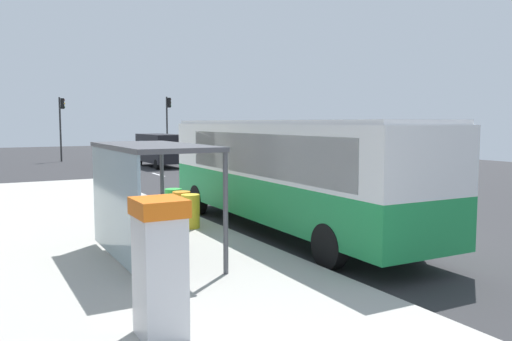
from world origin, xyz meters
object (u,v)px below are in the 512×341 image
object	(u,v)px
recycling_bin_orange	(182,208)
ticket_machine	(160,266)
bus	(285,168)
sedan_near	(132,150)
recycling_bin_yellow	(190,211)
traffic_light_far_side	(61,119)
traffic_light_near_side	(168,118)
recycling_bin_green	(173,204)
bus_shelter	(138,172)
white_van	(160,148)

from	to	relation	value
recycling_bin_orange	ticket_machine	bearing A→B (deg)	-112.84
bus	sedan_near	world-z (taller)	bus
recycling_bin_yellow	traffic_light_far_side	size ratio (longest dim) A/B	0.19
bus	sedan_near	bearing A→B (deg)	82.48
recycling_bin_yellow	traffic_light_near_side	distance (m)	31.09
sedan_near	recycling_bin_yellow	distance (m)	30.11
recycling_bin_green	traffic_light_near_side	size ratio (longest dim) A/B	0.18
recycling_bin_yellow	bus_shelter	distance (m)	3.70
ticket_machine	recycling_bin_yellow	bearing A→B (deg)	65.06
white_van	traffic_light_far_side	distance (m)	10.15
recycling_bin_green	recycling_bin_yellow	bearing A→B (deg)	-90.00
recycling_bin_green	traffic_light_far_side	xyz separation A→B (m)	(1.10, 28.80, 2.74)
recycling_bin_green	bus_shelter	bearing A→B (deg)	-119.02
traffic_light_near_side	white_van	bearing A→B (deg)	-113.44
recycling_bin_orange	recycling_bin_green	distance (m)	0.70
white_van	sedan_near	xyz separation A→B (m)	(0.10, 7.61, -0.55)
sedan_near	ticket_machine	xyz separation A→B (m)	(-9.64, -36.14, 0.38)
ticket_machine	sedan_near	bearing A→B (deg)	75.07
traffic_light_far_side	recycling_bin_green	bearing A→B (deg)	-92.18
bus	traffic_light_far_side	distance (m)	31.28
recycling_bin_orange	traffic_light_near_side	distance (m)	30.43
bus	recycling_bin_orange	bearing A→B (deg)	145.43
recycling_bin_green	white_van	bearing A→B (deg)	72.58
bus	recycling_bin_green	bearing A→B (deg)	135.86
bus_shelter	traffic_light_near_side	bearing A→B (deg)	69.58
recycling_bin_green	traffic_light_far_side	bearing A→B (deg)	87.82
traffic_light_far_side	sedan_near	bearing A→B (deg)	-8.37
ticket_machine	recycling_bin_green	world-z (taller)	ticket_machine
traffic_light_near_side	bus_shelter	bearing A→B (deg)	-110.42
bus	recycling_bin_orange	distance (m)	3.25
sedan_near	traffic_light_far_side	size ratio (longest dim) A/B	0.88
sedan_near	recycling_bin_yellow	xyz separation A→B (m)	(-6.50, -29.40, -0.14)
recycling_bin_green	bus_shelter	size ratio (longest dim) A/B	0.24
bus	recycling_bin_yellow	bearing A→B (deg)	157.81
bus	traffic_light_near_side	distance (m)	31.30
ticket_machine	traffic_light_far_side	xyz separation A→B (m)	(4.23, 36.94, 2.23)
recycling_bin_yellow	recycling_bin_green	size ratio (longest dim) A/B	1.00
traffic_light_far_side	bus	bearing A→B (deg)	-87.45
bus	bus_shelter	world-z (taller)	bus
bus_shelter	traffic_light_far_side	bearing A→B (deg)	84.23
ticket_machine	recycling_bin_orange	size ratio (longest dim) A/B	2.04
sedan_near	traffic_light_near_side	distance (m)	4.20
white_van	traffic_light_far_side	xyz separation A→B (m)	(-5.30, 8.40, 2.05)
white_van	bus_shelter	xyz separation A→B (m)	(-8.61, -24.38, 0.75)
sedan_near	ticket_machine	bearing A→B (deg)	-104.93
bus_shelter	white_van	bearing A→B (deg)	70.55
recycling_bin_yellow	bus_shelter	size ratio (longest dim) A/B	0.24
traffic_light_near_side	traffic_light_far_side	world-z (taller)	traffic_light_near_side
traffic_light_near_side	traffic_light_far_side	distance (m)	8.64
traffic_light_near_side	traffic_light_far_side	size ratio (longest dim) A/B	1.04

